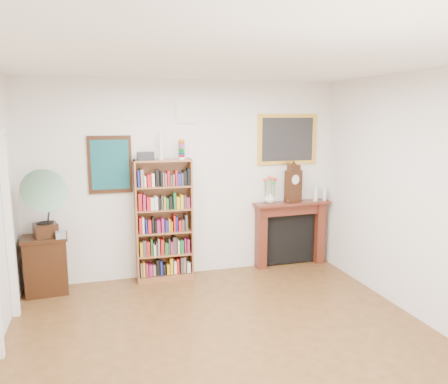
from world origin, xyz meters
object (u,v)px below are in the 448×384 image
object	(u,v)px
bottle_left	(316,193)
bottle_right	(325,194)
gramophone	(42,200)
teacup	(290,201)
mantel_clock	(293,184)
flower_vase	(270,198)
cd_stack	(61,235)
fireplace	(290,228)
bookshelf	(164,214)
side_cabinet	(46,265)

from	to	relation	value
bottle_left	bottle_right	distance (m)	0.15
gramophone	teacup	xyz separation A→B (m)	(3.43, 0.16, -0.24)
mantel_clock	bottle_right	distance (m)	0.56
flower_vase	bottle_right	xyz separation A→B (m)	(0.90, -0.04, 0.02)
cd_stack	fireplace	bearing A→B (deg)	4.65
bookshelf	flower_vase	bearing A→B (deg)	3.57
side_cabinet	bottle_left	world-z (taller)	bottle_left
side_cabinet	mantel_clock	world-z (taller)	mantel_clock
mantel_clock	bottle_left	world-z (taller)	mantel_clock
mantel_clock	cd_stack	bearing A→B (deg)	165.73
gramophone	cd_stack	distance (m)	0.51
flower_vase	teacup	distance (m)	0.31
mantel_clock	teacup	world-z (taller)	mantel_clock
side_cabinet	bottle_left	bearing A→B (deg)	-2.46
cd_stack	teacup	xyz separation A→B (m)	(3.24, 0.16, 0.23)
gramophone	mantel_clock	xyz separation A→B (m)	(3.51, 0.21, 0.01)
bottle_left	bottle_right	bearing A→B (deg)	-1.91
gramophone	bottle_left	xyz separation A→B (m)	(3.89, 0.21, -0.15)
fireplace	cd_stack	world-z (taller)	fireplace
side_cabinet	fireplace	size ratio (longest dim) A/B	0.64
side_cabinet	bottle_left	distance (m)	3.98
cd_stack	bottle_left	bearing A→B (deg)	3.29
flower_vase	fireplace	bearing A→B (deg)	4.09
gramophone	flower_vase	bearing A→B (deg)	-12.56
cd_stack	bottle_right	size ratio (longest dim) A/B	0.60
bookshelf	bottle_right	size ratio (longest dim) A/B	9.85
bookshelf	fireplace	xyz separation A→B (m)	(1.96, 0.07, -0.37)
fireplace	bottle_left	bearing A→B (deg)	-10.58
bottle_right	fireplace	bearing A→B (deg)	173.44
teacup	bottle_right	xyz separation A→B (m)	(0.60, 0.04, 0.07)
mantel_clock	flower_vase	bearing A→B (deg)	156.92
mantel_clock	bottle_left	size ratio (longest dim) A/B	2.35
mantel_clock	teacup	size ratio (longest dim) A/B	7.26
cd_stack	bottle_right	world-z (taller)	bottle_right
bookshelf	mantel_clock	size ratio (longest dim) A/B	3.50
mantel_clock	bottle_right	size ratio (longest dim) A/B	2.82
mantel_clock	flower_vase	xyz separation A→B (m)	(-0.36, 0.03, -0.19)
flower_vase	bottle_right	world-z (taller)	bottle_right
teacup	bottle_left	bearing A→B (deg)	6.11
bottle_left	mantel_clock	bearing A→B (deg)	-179.70
cd_stack	mantel_clock	distance (m)	3.35
cd_stack	bottle_left	world-z (taller)	bottle_left
teacup	bottle_left	size ratio (longest dim) A/B	0.32
flower_vase	bottle_right	distance (m)	0.90
bookshelf	gramophone	xyz separation A→B (m)	(-1.54, -0.19, 0.32)
bottle_left	bookshelf	bearing A→B (deg)	-179.66
bookshelf	side_cabinet	size ratio (longest dim) A/B	2.57
fireplace	bottle_right	bearing A→B (deg)	-8.76
cd_stack	teacup	bearing A→B (deg)	2.90
mantel_clock	gramophone	bearing A→B (deg)	165.46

